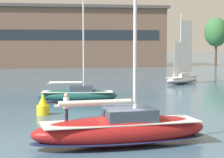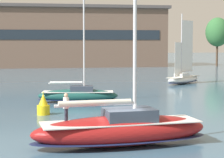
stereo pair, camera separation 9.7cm
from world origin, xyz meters
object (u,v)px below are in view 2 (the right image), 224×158
object	(u,v)px
tree_shore_center	(217,32)
sailboat_moored_far_slip	(183,78)
channel_buoy	(43,106)
sailboat_moored_near_marina	(78,95)
sailboat_main	(121,129)

from	to	relation	value
tree_shore_center	sailboat_moored_far_slip	distance (m)	47.58
tree_shore_center	channel_buoy	world-z (taller)	tree_shore_center
sailboat_moored_near_marina	sailboat_moored_far_slip	distance (m)	24.00
sailboat_main	sailboat_moored_far_slip	bearing A→B (deg)	65.46
tree_shore_center	sailboat_main	xyz separation A→B (m)	(-39.28, -76.68, -7.39)
tree_shore_center	sailboat_moored_far_slip	world-z (taller)	tree_shore_center
tree_shore_center	sailboat_main	bearing A→B (deg)	-117.12
sailboat_moored_near_marina	tree_shore_center	bearing A→B (deg)	55.35
sailboat_moored_near_marina	channel_buoy	size ratio (longest dim) A/B	5.77
sailboat_moored_far_slip	channel_buoy	xyz separation A→B (m)	(-20.63, -23.82, -0.07)
sailboat_main	channel_buoy	world-z (taller)	sailboat_main
tree_shore_center	channel_buoy	xyz separation A→B (m)	(-43.61, -64.79, -7.63)
channel_buoy	tree_shore_center	bearing A→B (deg)	56.06
sailboat_moored_near_marina	sailboat_moored_far_slip	world-z (taller)	sailboat_moored_near_marina
sailboat_main	sailboat_moored_far_slip	xyz separation A→B (m)	(16.30, 35.71, -0.16)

